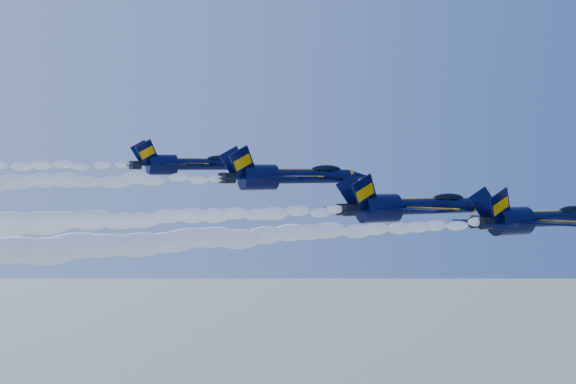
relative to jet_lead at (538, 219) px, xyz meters
name	(u,v)px	position (x,y,z in m)	size (l,w,h in m)	color
jet_lead	(538,219)	(0.00, 0.00, 0.00)	(18.88, 15.49, 7.02)	black
smoke_trail_jet_lead	(248,236)	(-32.66, 0.00, -0.51)	(49.19, 2.56, 2.30)	white
jet_second	(410,206)	(-10.48, 8.18, 1.16)	(19.83, 16.27, 7.37)	black
smoke_trail_jet_second	(101,221)	(-43.55, 8.18, 0.64)	(49.19, 2.69, 2.42)	white
jet_third	(289,176)	(-21.10, 16.61, 4.41)	(18.58, 15.24, 6.90)	black
jet_fourth	(187,164)	(-30.67, 24.08, 5.78)	(15.31, 12.56, 5.69)	black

